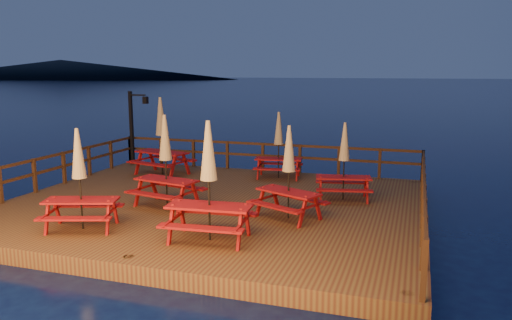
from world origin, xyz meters
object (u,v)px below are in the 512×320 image
object	(u,v)px
picnic_table_1	(209,179)
picnic_table_2	(161,135)
lamp_post	(135,121)
picnic_table_0	(289,171)

from	to	relation	value
picnic_table_1	picnic_table_2	world-z (taller)	picnic_table_2
lamp_post	picnic_table_1	bearing A→B (deg)	-49.26
lamp_post	picnic_table_1	world-z (taller)	lamp_post
picnic_table_2	picnic_table_1	bearing A→B (deg)	-40.09
picnic_table_0	picnic_table_2	bearing A→B (deg)	170.77
lamp_post	picnic_table_0	size ratio (longest dim) A/B	1.22
lamp_post	picnic_table_1	distance (m)	10.12
lamp_post	picnic_table_2	xyz separation A→B (m)	(2.02, -1.48, -0.30)
picnic_table_1	picnic_table_0	bearing A→B (deg)	54.61
lamp_post	picnic_table_0	xyz separation A→B (m)	(7.89, -5.45, -0.52)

